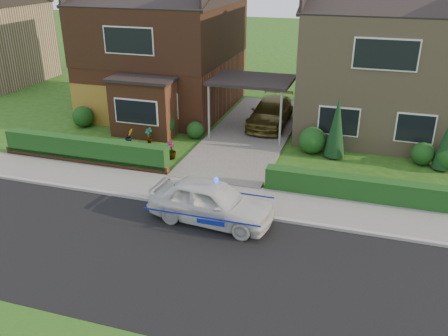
% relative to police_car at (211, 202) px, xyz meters
% --- Properties ---
extents(ground, '(120.00, 120.00, 0.00)m').
position_rel_police_car_xyz_m(ground, '(-0.85, -2.40, -0.71)').
color(ground, '#214B14').
rests_on(ground, ground).
extents(road, '(60.00, 6.00, 0.02)m').
position_rel_police_car_xyz_m(road, '(-0.85, -2.40, -0.71)').
color(road, black).
rests_on(road, ground).
extents(kerb, '(60.00, 0.16, 0.12)m').
position_rel_police_car_xyz_m(kerb, '(-0.85, 0.65, -0.65)').
color(kerb, '#9E9993').
rests_on(kerb, ground).
extents(sidewalk, '(60.00, 2.00, 0.10)m').
position_rel_police_car_xyz_m(sidewalk, '(-0.85, 1.70, -0.66)').
color(sidewalk, slate).
rests_on(sidewalk, ground).
extents(driveway, '(3.80, 12.00, 0.12)m').
position_rel_police_car_xyz_m(driveway, '(-0.85, 8.60, -0.65)').
color(driveway, '#666059').
rests_on(driveway, ground).
extents(house_left, '(7.50, 9.53, 7.25)m').
position_rel_police_car_xyz_m(house_left, '(-6.63, 11.50, 3.10)').
color(house_left, brown).
rests_on(house_left, ground).
extents(house_right, '(7.50, 8.06, 7.25)m').
position_rel_police_car_xyz_m(house_right, '(4.95, 11.59, 2.95)').
color(house_right, '#957D5B').
rests_on(house_right, ground).
extents(carport_link, '(3.80, 3.00, 2.77)m').
position_rel_police_car_xyz_m(carport_link, '(-0.85, 8.55, 1.95)').
color(carport_link, black).
rests_on(carport_link, ground).
extents(garage_door, '(2.20, 0.10, 2.10)m').
position_rel_police_car_xyz_m(garage_door, '(-9.10, 7.56, 0.34)').
color(garage_door, '#8A601E').
rests_on(garage_door, ground).
extents(dwarf_wall, '(7.70, 0.25, 0.36)m').
position_rel_police_car_xyz_m(dwarf_wall, '(-6.65, 2.90, -0.53)').
color(dwarf_wall, brown).
rests_on(dwarf_wall, ground).
extents(hedge_left, '(7.50, 0.55, 0.90)m').
position_rel_police_car_xyz_m(hedge_left, '(-6.65, 3.05, -0.71)').
color(hedge_left, '#113715').
rests_on(hedge_left, ground).
extents(hedge_right, '(7.50, 0.55, 0.80)m').
position_rel_police_car_xyz_m(hedge_right, '(4.95, 2.95, -0.71)').
color(hedge_right, '#113715').
rests_on(hedge_right, ground).
extents(shrub_left_far, '(1.08, 1.08, 1.08)m').
position_rel_police_car_xyz_m(shrub_left_far, '(-9.35, 7.10, -0.17)').
color(shrub_left_far, '#113715').
rests_on(shrub_left_far, ground).
extents(shrub_left_mid, '(1.32, 1.32, 1.32)m').
position_rel_police_car_xyz_m(shrub_left_mid, '(-4.85, 6.90, -0.05)').
color(shrub_left_mid, '#113715').
rests_on(shrub_left_mid, ground).
extents(shrub_left_near, '(0.84, 0.84, 0.84)m').
position_rel_police_car_xyz_m(shrub_left_near, '(-3.25, 7.20, -0.29)').
color(shrub_left_near, '#113715').
rests_on(shrub_left_near, ground).
extents(shrub_right_near, '(1.20, 1.20, 1.20)m').
position_rel_police_car_xyz_m(shrub_right_near, '(2.35, 7.00, -0.11)').
color(shrub_right_near, '#113715').
rests_on(shrub_right_near, ground).
extents(shrub_right_mid, '(0.96, 0.96, 0.96)m').
position_rel_police_car_xyz_m(shrub_right_mid, '(6.95, 7.10, -0.23)').
color(shrub_right_mid, '#113715').
rests_on(shrub_right_mid, ground).
extents(conifer_a, '(0.90, 0.90, 2.60)m').
position_rel_police_car_xyz_m(conifer_a, '(3.35, 6.80, 0.59)').
color(conifer_a, black).
rests_on(conifer_a, ground).
extents(conifer_b, '(0.90, 0.90, 2.20)m').
position_rel_police_car_xyz_m(conifer_b, '(7.75, 6.80, 0.39)').
color(conifer_b, black).
rests_on(conifer_b, ground).
extents(police_car, '(3.82, 4.30, 1.58)m').
position_rel_police_car_xyz_m(police_car, '(0.00, 0.00, 0.00)').
color(police_car, silver).
rests_on(police_car, ground).
extents(driveway_car, '(1.82, 4.45, 1.29)m').
position_rel_police_car_xyz_m(driveway_car, '(-0.17, 9.94, 0.06)').
color(driveway_car, brown).
rests_on(driveway_car, driveway).
extents(potted_plant_a, '(0.45, 0.36, 0.75)m').
position_rel_police_car_xyz_m(potted_plant_a, '(-5.09, 5.91, -0.34)').
color(potted_plant_a, gray).
rests_on(potted_plant_a, ground).
extents(potted_plant_b, '(0.52, 0.49, 0.74)m').
position_rel_police_car_xyz_m(potted_plant_b, '(-5.92, 5.52, -0.34)').
color(potted_plant_b, gray).
rests_on(potted_plant_b, ground).
extents(potted_plant_c, '(0.54, 0.54, 0.77)m').
position_rel_police_car_xyz_m(potted_plant_c, '(-3.35, 4.49, -0.32)').
color(potted_plant_c, gray).
rests_on(potted_plant_c, ground).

